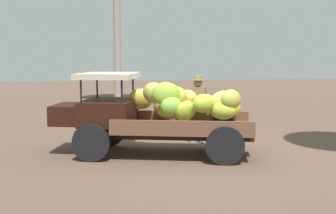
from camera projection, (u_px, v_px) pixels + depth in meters
name	position (u px, v px, depth m)	size (l,w,h in m)	color
ground_plane	(176.00, 153.00, 9.83)	(60.00, 60.00, 0.00)	brown
truck	(151.00, 113.00, 9.58)	(4.66, 2.69, 1.84)	black
farmer	(198.00, 105.00, 10.80)	(0.57, 0.53, 1.73)	#AFB5AC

